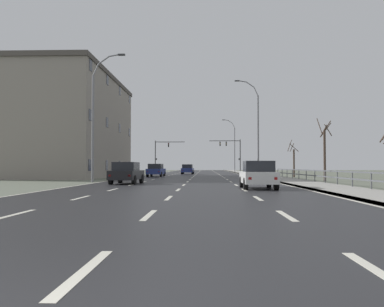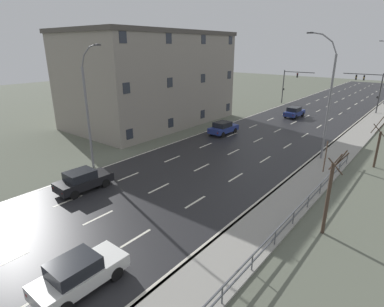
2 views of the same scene
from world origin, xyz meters
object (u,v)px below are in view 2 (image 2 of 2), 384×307
object	(u,v)px
street_lamp_midground	(327,101)
traffic_signal_left	(289,82)
car_far_left	(79,273)
traffic_signal_right	(371,85)
car_near_left	(83,180)
brick_building	(151,78)
street_lamp_left_bank	(88,111)
car_near_right	(223,128)
car_far_right	(294,112)

from	to	relation	value
street_lamp_midground	traffic_signal_left	bearing A→B (deg)	117.84
traffic_signal_left	car_far_left	xyz separation A→B (m)	(11.27, -50.68, -3.22)
traffic_signal_right	traffic_signal_left	xyz separation A→B (m)	(-13.32, -0.02, -0.30)
car_near_left	brick_building	bearing A→B (deg)	124.53
street_lamp_left_bank	car_near_right	xyz separation A→B (m)	(2.86, 16.35, -4.25)
street_lamp_midground	brick_building	size ratio (longest dim) A/B	0.51
traffic_signal_right	traffic_signal_left	bearing A→B (deg)	-179.93
street_lamp_left_bank	car_far_left	bearing A→B (deg)	-37.00
street_lamp_left_bank	car_near_left	bearing A→B (deg)	-44.42
street_lamp_left_bank	brick_building	world-z (taller)	brick_building
car_near_left	car_far_right	bearing A→B (deg)	87.52
traffic_signal_right	car_near_left	bearing A→B (deg)	-103.36
street_lamp_midground	car_far_right	xyz separation A→B (m)	(-8.79, 16.34, -4.74)
brick_building	car_far_right	bearing A→B (deg)	46.29
car_near_left	street_lamp_left_bank	bearing A→B (deg)	137.84
street_lamp_midground	car_near_left	distance (m)	21.85
street_lamp_left_bank	brick_building	xyz separation A→B (m)	(-8.67, 15.68, 1.00)
car_far_right	car_near_right	world-z (taller)	same
car_far_left	car_near_right	size ratio (longest dim) A/B	0.98
traffic_signal_left	car_far_right	world-z (taller)	traffic_signal_left
brick_building	traffic_signal_right	bearing A→B (deg)	49.19
street_lamp_midground	car_far_left	size ratio (longest dim) A/B	2.77
car_near_left	car_far_right	xyz separation A→B (m)	(2.84, 34.21, 0.00)
traffic_signal_right	car_far_left	distance (m)	50.87
car_near_left	car_far_right	size ratio (longest dim) A/B	1.00
street_lamp_midground	traffic_signal_right	world-z (taller)	street_lamp_midground
traffic_signal_left	car_near_right	bearing A→B (deg)	-84.83
traffic_signal_right	car_far_left	size ratio (longest dim) A/B	1.52
car_far_right	brick_building	xyz separation A→B (m)	(-14.72, -15.40, 5.25)
car_far_right	car_near_right	bearing A→B (deg)	-99.94
street_lamp_midground	car_far_right	world-z (taller)	street_lamp_midground
street_lamp_midground	car_far_left	world-z (taller)	street_lamp_midground
street_lamp_left_bank	traffic_signal_left	world-z (taller)	street_lamp_left_bank
car_near_right	traffic_signal_right	bearing A→B (deg)	69.50
street_lamp_left_bank	car_far_right	world-z (taller)	street_lamp_left_bank
car_near_left	car_near_right	size ratio (longest dim) A/B	1.00
car_far_left	car_near_right	xyz separation A→B (m)	(-8.97, 25.26, 0.00)
traffic_signal_right	car_far_left	bearing A→B (deg)	-92.32
car_far_right	car_near_right	size ratio (longest dim) A/B	1.00
car_far_right	car_far_left	world-z (taller)	same
brick_building	car_far_left	bearing A→B (deg)	-50.18
street_lamp_midground	car_near_left	bearing A→B (deg)	-123.04
traffic_signal_left	brick_building	bearing A→B (deg)	-109.48
street_lamp_midground	car_far_left	xyz separation A→B (m)	(-3.01, -23.65, -4.74)
brick_building	street_lamp_left_bank	bearing A→B (deg)	-61.05
street_lamp_midground	brick_building	bearing A→B (deg)	177.71
traffic_signal_left	brick_building	size ratio (longest dim) A/B	0.27
car_near_left	brick_building	distance (m)	22.87
street_lamp_midground	street_lamp_left_bank	xyz separation A→B (m)	(-14.84, -14.74, -0.49)
street_lamp_midground	traffic_signal_left	world-z (taller)	street_lamp_midground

